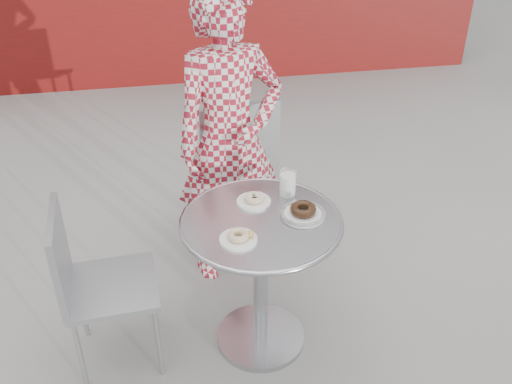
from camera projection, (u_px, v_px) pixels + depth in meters
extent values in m
plane|color=#A19E99|center=(256.00, 334.00, 2.94)|extent=(60.00, 60.00, 0.00)
cube|color=maroon|center=(189.00, 32.00, 5.74)|extent=(6.02, 0.20, 1.00)
cylinder|color=silver|center=(260.00, 336.00, 2.91)|extent=(0.45, 0.45, 0.03)
cylinder|color=silver|center=(261.00, 284.00, 2.72)|extent=(0.07, 0.07, 0.71)
cylinder|color=silver|center=(261.00, 222.00, 2.53)|extent=(0.71, 0.71, 0.02)
torus|color=silver|center=(261.00, 222.00, 2.53)|extent=(0.74, 0.74, 0.02)
cube|color=#A0A2A8|center=(229.00, 164.00, 3.46)|extent=(0.53, 0.53, 0.03)
cube|color=#A0A2A8|center=(240.00, 143.00, 3.16)|extent=(0.46, 0.11, 0.46)
cube|color=#A0A2A8|center=(112.00, 287.00, 2.61)|extent=(0.43, 0.43, 0.03)
cube|color=#A0A2A8|center=(60.00, 256.00, 2.45)|extent=(0.05, 0.41, 0.40)
imported|color=maroon|center=(229.00, 141.00, 3.00)|extent=(0.68, 0.53, 1.64)
cylinder|color=white|center=(254.00, 201.00, 2.64)|extent=(0.16, 0.16, 0.01)
torus|color=tan|center=(254.00, 198.00, 2.63)|extent=(0.09, 0.09, 0.03)
cylinder|color=white|center=(238.00, 239.00, 2.39)|extent=(0.16, 0.16, 0.01)
torus|color=tan|center=(238.00, 235.00, 2.38)|extent=(0.09, 0.09, 0.03)
sphere|color=#B77A3F|center=(250.00, 234.00, 2.39)|extent=(0.03, 0.03, 0.03)
cylinder|color=white|center=(303.00, 214.00, 2.55)|extent=(0.20, 0.20, 0.01)
torus|color=black|center=(303.00, 209.00, 2.53)|extent=(0.12, 0.12, 0.04)
torus|color=black|center=(303.00, 213.00, 2.55)|extent=(0.20, 0.20, 0.02)
cylinder|color=white|center=(288.00, 185.00, 2.67)|extent=(0.07, 0.07, 0.11)
cylinder|color=white|center=(288.00, 183.00, 2.66)|extent=(0.08, 0.08, 0.13)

